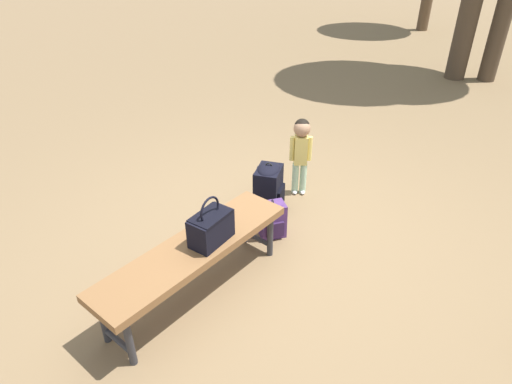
# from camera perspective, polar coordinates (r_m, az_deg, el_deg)

# --- Properties ---
(ground_plane) EXTENTS (40.00, 40.00, 0.00)m
(ground_plane) POSITION_cam_1_polar(r_m,az_deg,el_deg) (3.96, 1.63, -5.93)
(ground_plane) COLOR brown
(ground_plane) RESTS_ON ground
(park_bench) EXTENTS (1.64, 0.61, 0.45)m
(park_bench) POSITION_cam_1_polar(r_m,az_deg,el_deg) (3.21, -7.93, -7.66)
(park_bench) COLOR brown
(park_bench) RESTS_ON ground
(handbag) EXTENTS (0.33, 0.19, 0.37)m
(handbag) POSITION_cam_1_polar(r_m,az_deg,el_deg) (3.13, -5.83, -4.46)
(handbag) COLOR black
(handbag) RESTS_ON park_bench
(child_standing) EXTENTS (0.17, 0.19, 0.81)m
(child_standing) POSITION_cam_1_polar(r_m,az_deg,el_deg) (4.36, 5.82, 5.96)
(child_standing) COLOR #B2D8B2
(child_standing) RESTS_ON ground
(backpack_large) EXTENTS (0.35, 0.31, 0.51)m
(backpack_large) POSITION_cam_1_polar(r_m,az_deg,el_deg) (4.20, 1.64, 0.72)
(backpack_large) COLOR black
(backpack_large) RESTS_ON ground
(backpack_small) EXTENTS (0.27, 0.27, 0.37)m
(backpack_small) POSITION_cam_1_polar(r_m,az_deg,el_deg) (3.89, 2.12, -3.31)
(backpack_small) COLOR #4C2D66
(backpack_small) RESTS_ON ground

